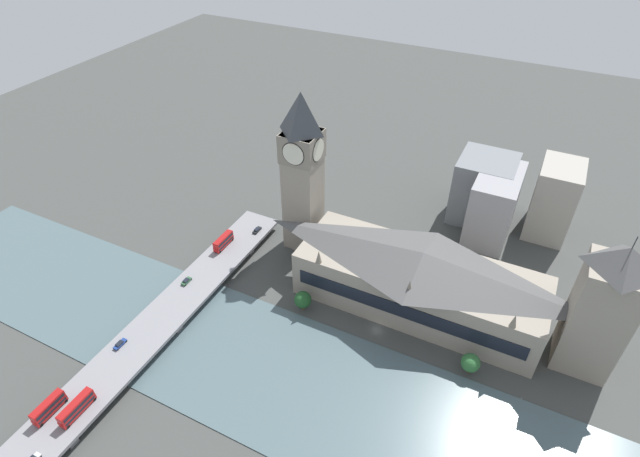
# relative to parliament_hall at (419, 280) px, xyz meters

# --- Properties ---
(ground_plane) EXTENTS (600.00, 600.00, 0.00)m
(ground_plane) POSITION_rel_parliament_hall_xyz_m (-17.84, 8.00, -12.30)
(ground_plane) COLOR #424442
(river_water) EXTENTS (49.88, 360.00, 0.30)m
(river_water) POSITION_rel_parliament_hall_xyz_m (-48.78, 8.00, -12.15)
(river_water) COLOR #4C6066
(river_water) RESTS_ON ground_plane
(parliament_hall) EXTENTS (30.15, 86.01, 24.78)m
(parliament_hall) POSITION_rel_parliament_hall_xyz_m (0.00, 0.00, 0.00)
(parliament_hall) COLOR gray
(parliament_hall) RESTS_ON ground_plane
(clock_tower) EXTENTS (13.92, 13.92, 66.69)m
(clock_tower) POSITION_rel_parliament_hall_xyz_m (13.69, 53.35, 23.49)
(clock_tower) COLOR gray
(clock_tower) RESTS_ON ground_plane
(victoria_tower) EXTENTS (16.39, 16.39, 51.70)m
(victoria_tower) POSITION_rel_parliament_hall_xyz_m (0.06, -55.20, 11.55)
(victoria_tower) COLOR gray
(victoria_tower) RESTS_ON ground_plane
(road_bridge) EXTENTS (131.76, 16.23, 4.24)m
(road_bridge) POSITION_rel_parliament_hall_xyz_m (-48.78, 75.81, -8.93)
(road_bridge) COLOR slate
(road_bridge) RESTS_ON ground_plane
(double_decker_bus_lead) EXTENTS (10.44, 2.57, 4.85)m
(double_decker_bus_lead) POSITION_rel_parliament_hall_xyz_m (-91.90, 79.95, -5.38)
(double_decker_bus_lead) COLOR red
(double_decker_bus_lead) RESTS_ON road_bridge
(double_decker_bus_mid) EXTENTS (11.61, 2.61, 4.75)m
(double_decker_bus_mid) POSITION_rel_parliament_hall_xyz_m (-88.38, 72.84, -5.43)
(double_decker_bus_mid) COLOR red
(double_decker_bus_mid) RESTS_ON road_bridge
(double_decker_bus_rear) EXTENTS (10.71, 2.64, 4.72)m
(double_decker_bus_rear) POSITION_rel_parliament_hall_xyz_m (-7.75, 78.89, -5.45)
(double_decker_bus_rear) COLOR red
(double_decker_bus_rear) RESTS_ON road_bridge
(car_northbound_lead) EXTENTS (4.72, 1.76, 1.34)m
(car_northbound_lead) POSITION_rel_parliament_hall_xyz_m (-64.78, 79.83, -7.38)
(car_northbound_lead) COLOR navy
(car_northbound_lead) RESTS_ON road_bridge
(car_northbound_mid) EXTENTS (4.34, 1.88, 1.37)m
(car_northbound_mid) POSITION_rel_parliament_hall_xyz_m (-31.53, 79.12, -7.37)
(car_northbound_mid) COLOR #2D5638
(car_northbound_mid) RESTS_ON road_bridge
(car_southbound_lead) EXTENTS (4.67, 1.84, 1.33)m
(car_southbound_lead) POSITION_rel_parliament_hall_xyz_m (6.51, 72.05, -7.39)
(car_southbound_lead) COLOR black
(car_southbound_lead) RESTS_ON road_bridge
(city_block_west) EXTENTS (22.95, 16.35, 32.17)m
(city_block_west) POSITION_rel_parliament_hall_xyz_m (67.41, -36.42, 3.79)
(city_block_west) COLOR #A39E93
(city_block_west) RESTS_ON ground_plane
(city_block_center) EXTENTS (31.54, 16.82, 29.08)m
(city_block_center) POSITION_rel_parliament_hall_xyz_m (54.84, -14.57, 2.24)
(city_block_center) COLOR #939399
(city_block_center) RESTS_ON ground_plane
(city_block_east) EXTENTS (24.14, 23.43, 29.20)m
(city_block_east) POSITION_rel_parliament_hall_xyz_m (65.13, -7.89, 2.30)
(city_block_east) COLOR slate
(city_block_east) RESTS_ON ground_plane
(tree_embankment_near) EXTENTS (6.04, 6.04, 7.96)m
(tree_embankment_near) POSITION_rel_parliament_hall_xyz_m (-21.23, -24.37, -7.38)
(tree_embankment_near) COLOR brown
(tree_embankment_near) RESTS_ON ground_plane
(tree_embankment_mid) EXTENTS (6.22, 6.22, 8.28)m
(tree_embankment_mid) POSITION_rel_parliament_hall_xyz_m (-20.81, 35.63, -7.15)
(tree_embankment_mid) COLOR brown
(tree_embankment_mid) RESTS_ON ground_plane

